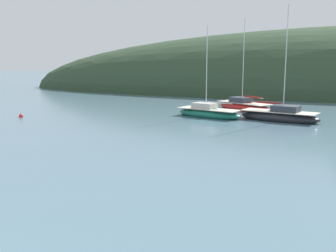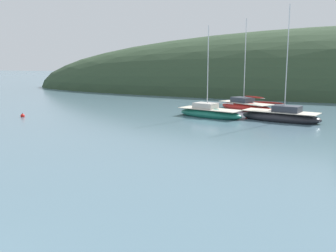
# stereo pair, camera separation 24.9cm
# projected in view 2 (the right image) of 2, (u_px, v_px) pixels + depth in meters

# --- Properties ---
(sailboat_orange_cutter) EXTENTS (8.35, 4.65, 11.46)m
(sailboat_orange_cutter) POSITION_uv_depth(u_px,v_px,m) (281.00, 116.00, 37.38)
(sailboat_orange_cutter) COLOR #232328
(sailboat_orange_cutter) RESTS_ON ground
(sailboat_red_portside) EXTENTS (7.80, 4.69, 9.75)m
(sailboat_red_portside) POSITION_uv_depth(u_px,v_px,m) (210.00, 113.00, 40.02)
(sailboat_red_portside) COLOR #196B56
(sailboat_red_portside) RESTS_ON ground
(sailboat_teal_outer) EXTENTS (7.85, 6.53, 11.14)m
(sailboat_teal_outer) POSITION_uv_depth(u_px,v_px,m) (246.00, 106.00, 45.66)
(sailboat_teal_outer) COLOR red
(sailboat_teal_outer) RESTS_ON ground
(mooring_buoy_channel) EXTENTS (0.44, 0.44, 0.54)m
(mooring_buoy_channel) POSITION_uv_depth(u_px,v_px,m) (23.00, 116.00, 40.09)
(mooring_buoy_channel) COLOR red
(mooring_buoy_channel) RESTS_ON ground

